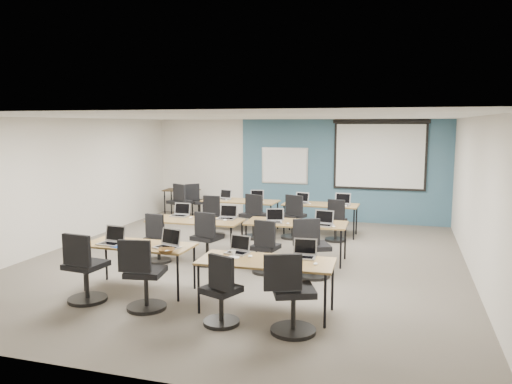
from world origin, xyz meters
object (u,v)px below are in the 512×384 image
(task_chair_10, at_px, (293,220))
(task_chair_7, at_px, (312,253))
(training_table_back_left, at_px, (241,202))
(laptop_8, at_px, (225,197))
(task_chair_1, at_px, (143,280))
(laptop_0, at_px, (112,240))
(training_table_back_right, at_px, (321,206))
(task_chair_9, at_px, (254,220))
(task_chair_4, at_px, (158,242))
(laptop_3, at_px, (304,253))
(training_table_mid_right, at_px, (296,225))
(task_chair_5, at_px, (207,243))
(training_table_mid_left, at_px, (195,222))
(laptop_6, at_px, (274,219))
(training_table_front_left, at_px, (139,247))
(projector_screen, at_px, (380,151))
(laptop_11, at_px, (342,202))
(spare_chair_a, at_px, (198,205))
(whiteboard, at_px, (285,166))
(laptop_5, at_px, (227,215))
(task_chair_3, at_px, (291,300))
(task_chair_2, at_px, (221,296))
(task_chair_11, at_px, (336,224))
(laptop_9, at_px, (256,198))
(utility_table, at_px, (181,193))
(laptop_7, at_px, (323,222))
(laptop_1, at_px, (168,243))
(laptop_10, at_px, (302,200))
(spare_chair_b, at_px, (179,206))
(training_table_front_right, at_px, (266,263))
(task_chair_6, at_px, (265,251))

(task_chair_10, bearing_deg, task_chair_7, -50.82)
(training_table_back_left, distance_m, laptop_8, 0.43)
(task_chair_1, distance_m, laptop_8, 5.54)
(training_table_back_left, bearing_deg, laptop_0, -93.12)
(training_table_back_right, relative_size, task_chair_9, 1.68)
(task_chair_4, bearing_deg, laptop_3, -18.66)
(task_chair_4, bearing_deg, training_table_mid_right, 28.21)
(training_table_mid_right, xyz_separation_m, task_chair_5, (-1.49, -0.80, -0.27))
(training_table_mid_left, distance_m, laptop_6, 1.54)
(training_table_front_left, height_order, training_table_back_right, same)
(projector_screen, height_order, laptop_11, projector_screen)
(training_table_back_right, bearing_deg, projector_screen, 56.39)
(spare_chair_a, bearing_deg, laptop_6, -95.19)
(whiteboard, height_order, spare_chair_a, whiteboard)
(training_table_back_left, height_order, laptop_0, laptop_0)
(laptop_5, xyz_separation_m, task_chair_10, (0.93, 1.77, -0.37))
(task_chair_9, bearing_deg, task_chair_3, -48.32)
(laptop_3, height_order, laptop_5, laptop_5)
(task_chair_2, bearing_deg, laptop_11, 103.24)
(task_chair_9, bearing_deg, task_chair_4, -95.27)
(task_chair_4, distance_m, laptop_8, 3.28)
(task_chair_1, bearing_deg, laptop_11, 59.74)
(projector_screen, height_order, training_table_front_left, projector_screen)
(task_chair_2, distance_m, laptop_11, 5.70)
(training_table_back_left, relative_size, task_chair_10, 1.79)
(laptop_6, bearing_deg, training_table_front_left, -141.82)
(training_table_mid_left, xyz_separation_m, task_chair_3, (2.59, -3.01, -0.25))
(task_chair_3, height_order, task_chair_11, task_chair_3)
(training_table_mid_left, bearing_deg, training_table_mid_right, 8.81)
(laptop_9, xyz_separation_m, utility_table, (-2.54, 1.16, -0.13))
(training_table_mid_right, height_order, laptop_3, laptop_3)
(training_table_back_right, bearing_deg, task_chair_11, -51.32)
(task_chair_11, relative_size, utility_table, 0.99)
(training_table_mid_left, bearing_deg, laptop_7, 3.90)
(laptop_1, xyz_separation_m, laptop_8, (-0.87, 4.78, -0.01))
(laptop_9, bearing_deg, laptop_8, 175.22)
(laptop_1, distance_m, laptop_8, 4.85)
(task_chair_11, bearing_deg, training_table_back_right, 137.39)
(laptop_10, bearing_deg, training_table_back_right, 11.19)
(training_table_back_right, distance_m, spare_chair_b, 3.82)
(laptop_1, distance_m, laptop_5, 2.42)
(laptop_11, height_order, spare_chair_a, laptop_11)
(training_table_front_right, distance_m, laptop_5, 3.10)
(task_chair_3, height_order, laptop_8, task_chair_3)
(laptop_11, bearing_deg, laptop_1, -107.20)
(projector_screen, xyz_separation_m, laptop_11, (-0.71, -1.77, -1.09))
(training_table_front_right, distance_m, laptop_3, 0.56)
(projector_screen, distance_m, task_chair_6, 5.52)
(task_chair_6, relative_size, laptop_7, 2.71)
(training_table_back_left, xyz_separation_m, laptop_8, (-0.42, 0.01, 0.10))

